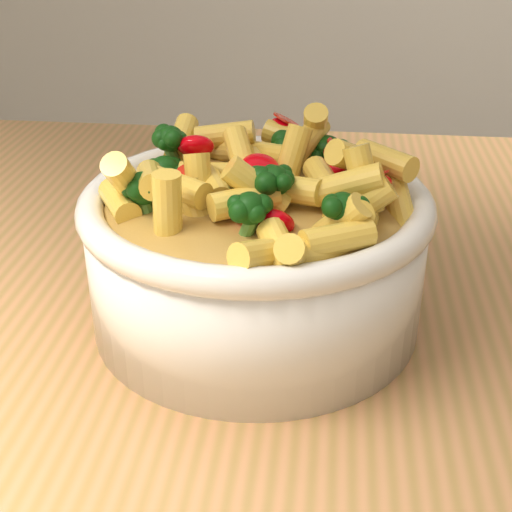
# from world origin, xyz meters

# --- Properties ---
(table) EXTENTS (1.20, 0.80, 0.90)m
(table) POSITION_xyz_m (0.00, 0.00, 0.80)
(table) COLOR tan
(table) RESTS_ON ground
(serving_bowl) EXTENTS (0.23, 0.23, 0.10)m
(serving_bowl) POSITION_xyz_m (-0.03, -0.03, 0.95)
(serving_bowl) COLOR white
(serving_bowl) RESTS_ON table
(pasta_salad) EXTENTS (0.18, 0.18, 0.04)m
(pasta_salad) POSITION_xyz_m (-0.03, -0.03, 1.01)
(pasta_salad) COLOR #FEC750
(pasta_salad) RESTS_ON serving_bowl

